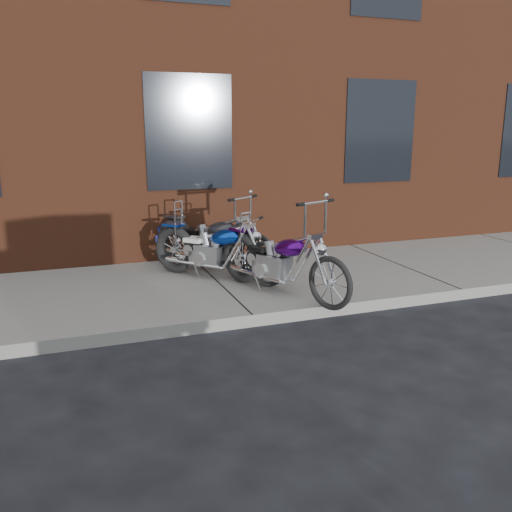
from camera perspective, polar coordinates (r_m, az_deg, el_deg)
name	(u,v)px	position (r m, az deg, el deg)	size (l,w,h in m)	color
ground	(253,327)	(6.40, -0.34, -7.50)	(120.00, 120.00, 0.00)	#29292F
sidewalk	(218,286)	(7.73, -4.07, -3.22)	(22.00, 3.00, 0.15)	gray
building_brick	(139,52)	(13.88, -12.23, 20.25)	(22.00, 10.00, 8.00)	#5D2C19
chopper_purple	(279,263)	(7.03, 2.44, -0.76)	(0.99, 2.16, 1.29)	black
chopper_blue	(215,252)	(7.76, -4.36, 0.46)	(1.54, 1.73, 0.96)	black
chopper_third	(211,243)	(8.23, -4.73, 1.33)	(1.39, 1.97, 1.17)	black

